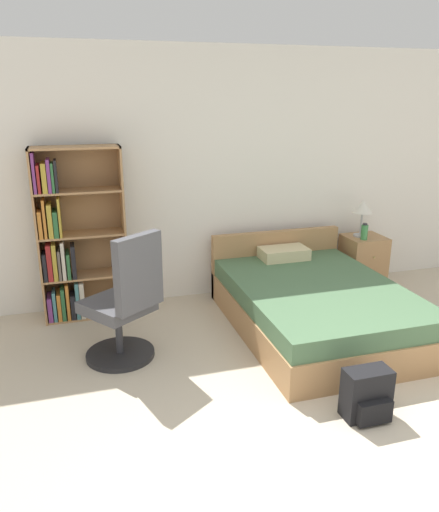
{
  "coord_description": "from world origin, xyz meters",
  "views": [
    {
      "loc": [
        -1.65,
        -1.81,
        2.12
      ],
      "look_at": [
        -0.53,
        1.98,
        0.83
      ],
      "focal_mm": 35.0,
      "sensor_mm": 36.0,
      "label": 1
    }
  ],
  "objects_px": {
    "office_chair": "(125,307)",
    "nightstand": "(363,262)",
    "bookshelf": "(71,243)",
    "table_lamp": "(363,209)",
    "water_bottle": "(364,232)",
    "bed": "(313,303)",
    "backpack_black": "(367,395)"
  },
  "relations": [
    {
      "from": "bookshelf",
      "to": "bed",
      "type": "bearing_deg",
      "value": -22.37
    },
    {
      "from": "water_bottle",
      "to": "backpack_black",
      "type": "height_order",
      "value": "water_bottle"
    },
    {
      "from": "office_chair",
      "to": "nightstand",
      "type": "xyz_separation_m",
      "value": [
        2.78,
        0.93,
        -0.19
      ]
    },
    {
      "from": "water_bottle",
      "to": "backpack_black",
      "type": "distance_m",
      "value": 2.47
    },
    {
      "from": "bed",
      "to": "water_bottle",
      "type": "xyz_separation_m",
      "value": [
        0.94,
        0.69,
        0.45
      ]
    },
    {
      "from": "table_lamp",
      "to": "office_chair",
      "type": "bearing_deg",
      "value": -160.64
    },
    {
      "from": "nightstand",
      "to": "table_lamp",
      "type": "relative_size",
      "value": 1.45
    },
    {
      "from": "bed",
      "to": "backpack_black",
      "type": "relative_size",
      "value": 5.78
    },
    {
      "from": "bookshelf",
      "to": "bed",
      "type": "distance_m",
      "value": 2.39
    },
    {
      "from": "bed",
      "to": "water_bottle",
      "type": "distance_m",
      "value": 1.25
    },
    {
      "from": "bookshelf",
      "to": "backpack_black",
      "type": "xyz_separation_m",
      "value": [
        1.87,
        -2.27,
        -0.6
      ]
    },
    {
      "from": "office_chair",
      "to": "water_bottle",
      "type": "bearing_deg",
      "value": 17.13
    },
    {
      "from": "bookshelf",
      "to": "backpack_black",
      "type": "distance_m",
      "value": 3.0
    },
    {
      "from": "office_chair",
      "to": "table_lamp",
      "type": "distance_m",
      "value": 2.93
    },
    {
      "from": "nightstand",
      "to": "backpack_black",
      "type": "height_order",
      "value": "nightstand"
    },
    {
      "from": "office_chair",
      "to": "backpack_black",
      "type": "bearing_deg",
      "value": -40.22
    },
    {
      "from": "table_lamp",
      "to": "water_bottle",
      "type": "bearing_deg",
      "value": -105.09
    },
    {
      "from": "bookshelf",
      "to": "office_chair",
      "type": "distance_m",
      "value": 1.13
    },
    {
      "from": "bookshelf",
      "to": "table_lamp",
      "type": "relative_size",
      "value": 4.05
    },
    {
      "from": "office_chair",
      "to": "water_bottle",
      "type": "distance_m",
      "value": 2.84
    },
    {
      "from": "water_bottle",
      "to": "bookshelf",
      "type": "bearing_deg",
      "value": 176.42
    },
    {
      "from": "office_chair",
      "to": "bed",
      "type": "bearing_deg",
      "value": 4.56
    },
    {
      "from": "office_chair",
      "to": "nightstand",
      "type": "height_order",
      "value": "office_chair"
    },
    {
      "from": "water_bottle",
      "to": "nightstand",
      "type": "bearing_deg",
      "value": 52.12
    },
    {
      "from": "table_lamp",
      "to": "backpack_black",
      "type": "height_order",
      "value": "table_lamp"
    },
    {
      "from": "bookshelf",
      "to": "water_bottle",
      "type": "bearing_deg",
      "value": -3.58
    },
    {
      "from": "office_chair",
      "to": "backpack_black",
      "type": "distance_m",
      "value": 1.96
    },
    {
      "from": "bed",
      "to": "nightstand",
      "type": "relative_size",
      "value": 3.44
    },
    {
      "from": "table_lamp",
      "to": "water_bottle",
      "type": "xyz_separation_m",
      "value": [
        -0.03,
        -0.13,
        -0.23
      ]
    },
    {
      "from": "office_chair",
      "to": "bookshelf",
      "type": "bearing_deg",
      "value": 110.81
    },
    {
      "from": "office_chair",
      "to": "nightstand",
      "type": "bearing_deg",
      "value": 18.56
    },
    {
      "from": "bookshelf",
      "to": "bed",
      "type": "height_order",
      "value": "bookshelf"
    }
  ]
}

